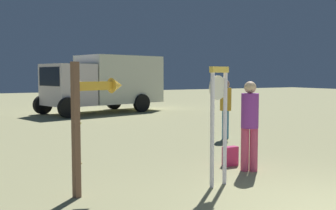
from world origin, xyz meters
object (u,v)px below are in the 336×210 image
object	(u,v)px
person_near_clock	(250,121)
person_distant	(226,106)
standing_clock	(219,113)
box_truck_near	(107,81)
arrow_sign	(93,108)
backpack	(230,156)

from	to	relation	value
person_near_clock	person_distant	distance (m)	3.99
standing_clock	box_truck_near	distance (m)	14.10
standing_clock	box_truck_near	xyz separation A→B (m)	(3.07, 13.76, 0.31)
arrow_sign	backpack	xyz separation A→B (m)	(3.11, 0.53, -1.17)
standing_clock	arrow_sign	world-z (taller)	arrow_sign
standing_clock	person_near_clock	size ratio (longest dim) A/B	1.15
box_truck_near	arrow_sign	bearing A→B (deg)	-111.02
arrow_sign	person_near_clock	world-z (taller)	arrow_sign
backpack	person_distant	size ratio (longest dim) A/B	0.23
standing_clock	person_near_clock	bearing A→B (deg)	25.65
backpack	person_distant	xyz separation A→B (m)	(2.03, 2.88, 0.77)
person_near_clock	person_distant	world-z (taller)	person_near_clock
standing_clock	person_near_clock	xyz separation A→B (m)	(1.14, 0.55, -0.26)
arrow_sign	person_near_clock	xyz separation A→B (m)	(3.14, -0.03, -0.38)
box_truck_near	backpack	bearing A→B (deg)	-98.79
standing_clock	backpack	size ratio (longest dim) A/B	5.08
standing_clock	arrow_sign	size ratio (longest dim) A/B	0.97
standing_clock	backpack	distance (m)	1.90
person_near_clock	backpack	bearing A→B (deg)	93.09
person_near_clock	person_distant	bearing A→B (deg)	59.86
backpack	box_truck_near	world-z (taller)	box_truck_near
person_distant	standing_clock	bearing A→B (deg)	-128.20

